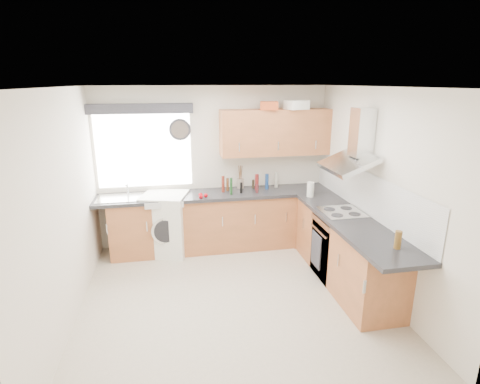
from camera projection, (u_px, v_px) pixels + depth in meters
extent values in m
plane|color=beige|center=(233.00, 298.00, 4.59)|extent=(3.60, 3.60, 0.00)
cube|color=white|center=(232.00, 87.00, 3.88)|extent=(3.60, 3.60, 0.02)
cube|color=silver|center=(213.00, 167.00, 5.93)|extent=(3.60, 0.02, 2.50)
cube|color=silver|center=(276.00, 281.00, 2.54)|extent=(3.60, 0.02, 2.50)
cube|color=silver|center=(63.00, 211.00, 3.92)|extent=(0.02, 3.60, 2.50)
cube|color=silver|center=(378.00, 193.00, 4.56)|extent=(0.02, 3.60, 2.50)
cube|color=white|center=(144.00, 151.00, 5.65)|extent=(1.40, 0.02, 1.10)
cube|color=#2C2C31|center=(141.00, 109.00, 5.39)|extent=(1.50, 0.18, 0.14)
cube|color=white|center=(364.00, 192.00, 4.86)|extent=(0.01, 3.00, 0.54)
cube|color=#9A5831|center=(210.00, 222.00, 5.87)|extent=(3.00, 0.58, 0.86)
cube|color=#9A5831|center=(307.00, 216.00, 6.15)|extent=(0.60, 0.60, 0.86)
cube|color=#9A5831|center=(345.00, 251.00, 4.88)|extent=(0.58, 2.10, 0.86)
cube|color=black|center=(216.00, 194.00, 5.75)|extent=(3.60, 0.62, 0.05)
cube|color=black|center=(352.00, 223.00, 4.61)|extent=(0.62, 2.42, 0.05)
cube|color=black|center=(339.00, 247.00, 5.02)|extent=(0.56, 0.58, 0.85)
cube|color=silver|center=(342.00, 212.00, 4.88)|extent=(0.52, 0.52, 0.01)
cube|color=#9A5831|center=(275.00, 132.00, 5.78)|extent=(1.70, 0.35, 0.70)
cube|color=white|center=(166.00, 224.00, 5.72)|extent=(0.78, 0.77, 0.93)
cylinder|color=#2C2C31|center=(180.00, 130.00, 5.63)|extent=(0.33, 0.04, 0.33)
cube|color=white|center=(297.00, 105.00, 5.62)|extent=(0.38, 0.32, 0.13)
cube|color=#B5421A|center=(269.00, 106.00, 5.54)|extent=(0.31, 0.27, 0.12)
cylinder|color=gray|center=(240.00, 183.00, 5.99)|extent=(0.11, 0.11, 0.15)
cylinder|color=white|center=(310.00, 189.00, 5.53)|extent=(0.13, 0.13, 0.22)
cylinder|color=#541E20|center=(257.00, 189.00, 5.73)|extent=(0.04, 0.04, 0.14)
cylinder|color=navy|center=(267.00, 182.00, 5.93)|extent=(0.06, 0.06, 0.24)
cylinder|color=#342C1D|center=(253.00, 184.00, 5.99)|extent=(0.04, 0.04, 0.14)
cylinder|color=maroon|center=(223.00, 184.00, 5.76)|extent=(0.05, 0.05, 0.26)
cylinder|color=maroon|center=(257.00, 182.00, 5.86)|extent=(0.06, 0.06, 0.25)
cylinder|color=black|center=(241.00, 188.00, 5.72)|extent=(0.04, 0.04, 0.17)
cylinder|color=#A6A08E|center=(277.00, 180.00, 6.02)|extent=(0.06, 0.06, 0.25)
cylinder|color=#143816|center=(231.00, 186.00, 5.63)|extent=(0.04, 0.04, 0.26)
cylinder|color=brown|center=(228.00, 185.00, 5.83)|extent=(0.04, 0.04, 0.20)
cylinder|color=brown|center=(398.00, 240.00, 3.81)|extent=(0.07, 0.07, 0.19)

